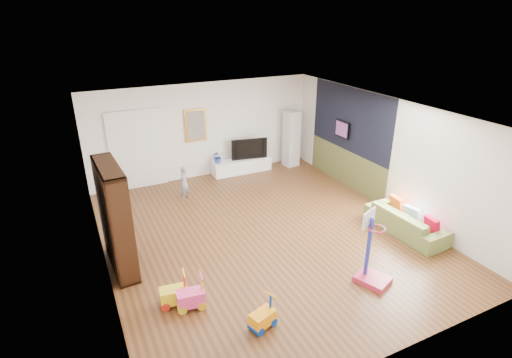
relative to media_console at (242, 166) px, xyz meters
name	(u,v)px	position (x,y,z in m)	size (l,w,h in m)	color
floor	(264,234)	(-1.02, -3.47, -0.21)	(6.50, 7.50, 0.00)	brown
ceiling	(265,113)	(-1.02, -3.47, 2.49)	(6.50, 7.50, 0.00)	white
wall_back	(204,131)	(-1.02, 0.28, 1.14)	(6.50, 0.00, 2.70)	silver
wall_front	(398,280)	(-1.02, -7.22, 1.14)	(6.50, 0.00, 2.70)	silver
wall_left	(98,209)	(-4.27, -3.47, 1.14)	(0.00, 7.50, 2.70)	silver
wall_right	(385,154)	(2.23, -3.47, 1.14)	(0.00, 7.50, 2.70)	white
navy_accent	(350,120)	(2.21, -2.07, 1.64)	(0.01, 3.20, 1.70)	black
olive_wainscot	(345,167)	(2.21, -2.07, 0.29)	(0.01, 3.20, 1.00)	brown
doorway	(138,151)	(-2.92, 0.24, 0.84)	(1.45, 0.06, 2.10)	white
painting_back	(196,125)	(-1.27, 0.24, 1.34)	(0.62, 0.06, 0.92)	gold
artwork_right	(342,129)	(2.15, -1.87, 1.34)	(0.04, 0.56, 0.46)	#7F3F8C
media_console	(242,166)	(0.00, 0.00, 0.00)	(1.78, 0.44, 0.42)	white
tall_cabinet	(291,139)	(1.62, -0.13, 0.66)	(0.40, 0.40, 1.73)	silver
bookshelf	(115,218)	(-4.00, -3.33, 0.83)	(0.37, 1.41, 2.07)	black
sofa	(406,222)	(1.78, -4.78, 0.06)	(1.85, 0.72, 0.54)	olive
basketball_hoop	(377,249)	(-0.02, -5.81, 0.49)	(0.48, 0.58, 1.39)	#BC2746
ride_on_yellow	(173,290)	(-3.39, -4.83, 0.09)	(0.45, 0.28, 0.60)	yellow
ride_on_orange	(262,313)	(-2.31, -5.93, 0.06)	(0.40, 0.25, 0.54)	#FF9909
ride_on_pink	(190,293)	(-3.17, -5.02, 0.09)	(0.45, 0.28, 0.60)	#FE4098
child	(184,183)	(-2.06, -1.00, 0.24)	(0.33, 0.21, 0.89)	gray
tv	(248,148)	(0.24, 0.02, 0.52)	(1.07, 0.14, 0.62)	black
vase_plant	(218,157)	(-0.73, 0.02, 0.40)	(0.34, 0.29, 0.38)	#254A9B
pillow_left	(432,225)	(1.93, -5.32, 0.22)	(0.09, 0.35, 0.35)	#B40326
pillow_center	(412,214)	(1.93, -4.77, 0.22)	(0.09, 0.35, 0.35)	white
pillow_right	(397,204)	(1.98, -4.27, 0.22)	(0.10, 0.38, 0.38)	#CC4B14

